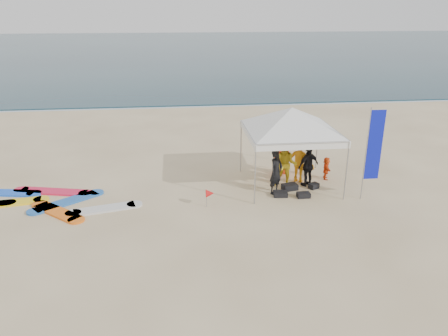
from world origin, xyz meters
TOP-DOWN VIEW (x-y plane):
  - ground at (0.00, 0.00)m, footprint 120.00×120.00m
  - ocean at (0.00, 60.00)m, footprint 160.00×84.00m
  - shoreline_foam at (0.00, 18.20)m, footprint 160.00×1.20m
  - person_black_a at (2.55, 2.97)m, footprint 0.72×0.70m
  - person_yellow at (3.04, 3.54)m, footprint 1.03×0.92m
  - person_orange_a at (3.72, 4.00)m, footprint 1.33×1.19m
  - person_black_b at (3.92, 3.54)m, footprint 1.02×0.75m
  - person_orange_b at (3.24, 4.86)m, footprint 0.89×0.71m
  - person_seated at (4.85, 4.12)m, footprint 0.47×0.87m
  - canopy_tent at (3.23, 3.74)m, footprint 4.56×4.56m
  - feather_flag at (5.72, 2.12)m, footprint 0.56×0.04m
  - marker_pennant at (0.06, 2.07)m, footprint 0.28×0.28m
  - gear_pile at (3.23, 2.91)m, footprint 1.90×1.13m
  - surfboard_spread at (-5.85, 3.12)m, footprint 6.21×3.22m

SIDE VIEW (x-z plane):
  - ground at x=0.00m, z-range 0.00..0.00m
  - shoreline_foam at x=0.00m, z-range 0.00..0.01m
  - surfboard_spread at x=-5.85m, z-range 0.00..0.07m
  - ocean at x=0.00m, z-range 0.00..0.08m
  - gear_pile at x=3.23m, z-range -0.01..0.21m
  - person_seated at x=4.85m, z-range 0.00..0.90m
  - marker_pennant at x=0.06m, z-range 0.18..0.81m
  - person_orange_b at x=3.24m, z-range 0.00..1.59m
  - person_black_b at x=3.92m, z-range 0.00..1.60m
  - person_black_a at x=2.55m, z-range 0.00..1.66m
  - person_yellow at x=3.04m, z-range 0.00..1.75m
  - person_orange_a at x=3.72m, z-range 0.00..1.79m
  - feather_flag at x=5.72m, z-range 0.29..3.61m
  - canopy_tent at x=3.23m, z-range 1.28..4.72m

